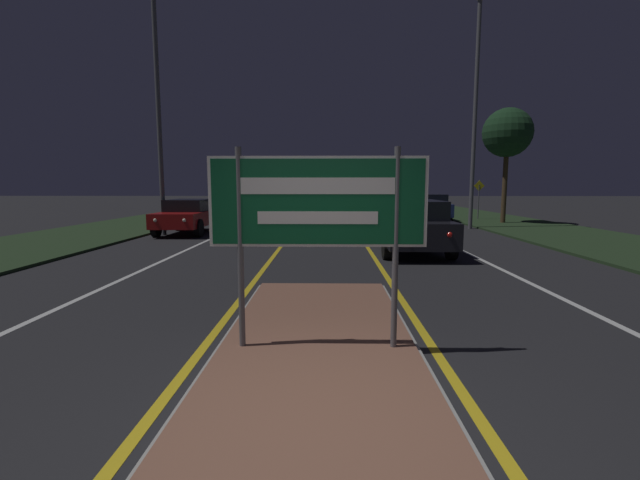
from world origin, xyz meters
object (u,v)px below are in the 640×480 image
Objects in this scene: streetlight_left_near at (155,38)px; car_receding_1 at (427,207)px; car_receding_2 at (396,200)px; car_approaching_2 at (265,198)px; streetlight_right_near at (476,85)px; warning_sign at (479,196)px; car_approaching_1 at (292,204)px; car_receding_0 at (410,225)px; highway_sign at (318,209)px; car_approaching_0 at (188,215)px.

streetlight_left_near is 15.59m from car_receding_1.
car_approaching_2 is at bearing 158.15° from car_receding_2.
streetlight_right_near is 4.75× the size of warning_sign.
warning_sign is (2.81, -11.75, 0.60)m from car_receding_2.
streetlight_left_near is 23.77m from car_receding_2.
warning_sign is (2.02, 4.82, -4.93)m from streetlight_right_near.
car_approaching_1 is at bearing 71.12° from streetlight_left_near.
car_receding_0 is at bearing -73.37° from car_approaching_1.
car_approaching_2 is 2.07× the size of warning_sign.
streetlight_left_near is 12.00m from car_receding_0.
warning_sign is at bearing 66.18° from highway_sign.
car_receding_0 is (-4.07, -6.95, -5.52)m from streetlight_right_near.
streetlight_right_near is at bearing -112.73° from warning_sign.
car_approaching_1 is at bearing 73.92° from car_approaching_0.
highway_sign is at bearing -108.08° from car_receding_0.
warning_sign reaches higher than car_approaching_1.
car_approaching_0 is (-11.32, -6.57, -0.03)m from car_receding_1.
car_approaching_0 is (0.81, 0.56, -6.75)m from streetlight_left_near.
car_receding_1 is (3.14, 11.43, -0.02)m from car_receding_0.
car_approaching_0 is 11.93m from car_approaching_1.
car_receding_2 is at bearing 41.44° from car_approaching_1.
highway_sign is 21.41m from warning_sign.
car_approaching_1 is 11.89m from warning_sign.
car_receding_1 is at bearing 30.46° from streetlight_left_near.
streetlight_right_near reaches higher than car_receding_2.
car_receding_1 is 0.89× the size of car_receding_2.
car_approaching_1 is 1.94× the size of warning_sign.
warning_sign is at bearing 67.27° from streetlight_right_near.
car_approaching_1 is at bearing 157.46° from warning_sign.
car_approaching_2 is (0.54, 23.93, -6.74)m from streetlight_left_near.
car_approaching_0 is at bearing -121.56° from car_receding_2.
streetlight_left_near reaches higher than highway_sign.
car_receding_0 is 11.85m from car_receding_1.
car_receding_0 is 29.46m from car_approaching_2.
car_approaching_1 is at bearing 106.63° from car_receding_0.
warning_sign is (8.65, 19.59, -0.30)m from highway_sign.
car_receding_1 is 1.05× the size of car_approaching_0.
streetlight_left_near reaches higher than car_receding_1.
car_receding_1 reaches higher than car_approaching_1.
car_receding_2 is 1.15× the size of car_approaching_1.
car_receding_1 is at bearing -31.40° from car_approaching_1.
car_approaching_0 is 23.37m from car_approaching_2.
car_receding_2 is 2.23× the size of warning_sign.
car_approaching_0 is at bearing -106.08° from car_approaching_1.
streetlight_left_near is 14.39m from car_approaching_1.
streetlight_right_near is 17.49m from car_receding_2.
car_approaching_0 is at bearing -154.17° from warning_sign.
car_receding_0 is (8.99, -4.30, -6.70)m from streetlight_left_near.
streetlight_right_near is 7.19m from car_receding_1.
car_receding_2 is (3.28, 23.52, -0.01)m from car_receding_0.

